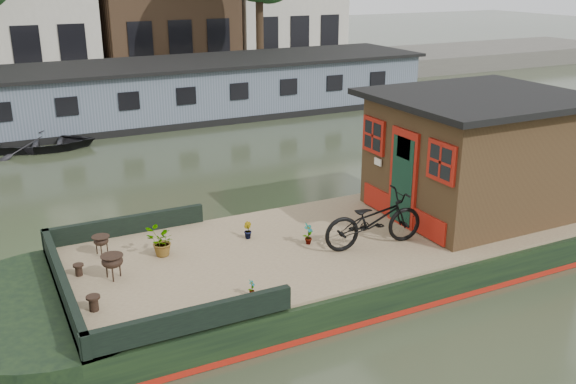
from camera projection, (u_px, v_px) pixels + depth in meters
name	position (u px, v px, depth m)	size (l,w,h in m)	color
ground	(381.00, 258.00, 12.60)	(120.00, 120.00, 0.00)	#282F1E
houseboat_hull	(322.00, 259.00, 11.95)	(14.01, 4.02, 0.60)	black
houseboat_deck	(383.00, 229.00, 12.40)	(11.80, 3.80, 0.05)	#8E7E58
bow_bulwark	(119.00, 272.00, 10.18)	(3.00, 4.00, 0.35)	black
cabin	(476.00, 153.00, 12.91)	(4.00, 3.50, 2.42)	#322013
bicycle	(374.00, 220.00, 11.43)	(0.66, 1.91, 1.00)	black
potted_plant_a	(308.00, 234.00, 11.59)	(0.21, 0.14, 0.41)	maroon
potted_plant_b	(247.00, 230.00, 11.87)	(0.17, 0.14, 0.31)	brown
potted_plant_c	(161.00, 242.00, 11.09)	(0.47, 0.41, 0.53)	brown
potted_plant_e	(252.00, 288.00, 9.78)	(0.14, 0.10, 0.27)	#A94031
brazier_front	(113.00, 267.00, 10.30)	(0.38, 0.38, 0.41)	black
brazier_rear	(101.00, 245.00, 11.17)	(0.33, 0.33, 0.35)	black
bollard_port	(79.00, 270.00, 10.44)	(0.17, 0.17, 0.20)	black
bollard_stbd	(94.00, 303.00, 9.36)	(0.21, 0.21, 0.24)	black
dinghy	(41.00, 139.00, 20.10)	(2.31, 3.23, 0.67)	black
far_houseboat	(170.00, 93.00, 24.09)	(20.40, 4.40, 2.11)	slate
quay	(129.00, 81.00, 29.75)	(60.00, 6.00, 0.90)	#47443F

